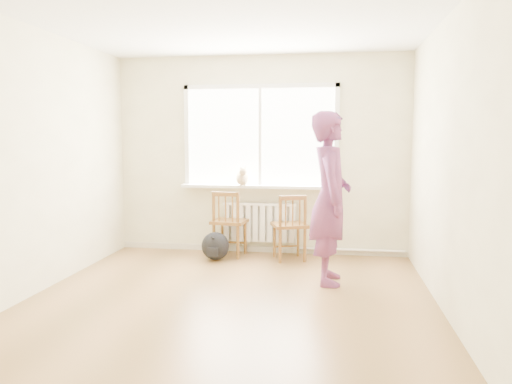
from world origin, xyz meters
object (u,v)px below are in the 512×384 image
at_px(chair_right, 290,227).
at_px(backpack, 215,246).
at_px(cat, 242,177).
at_px(person, 330,198).
at_px(chair_left, 229,224).

relative_size(chair_right, backpack, 2.36).
xyz_separation_m(chair_right, cat, (-0.67, 0.25, 0.62)).
xyz_separation_m(person, backpack, (-1.47, 0.79, -0.75)).
bearing_deg(chair_left, cat, -129.83).
xyz_separation_m(chair_right, person, (0.51, -0.91, 0.50)).
bearing_deg(cat, chair_right, -34.48).
bearing_deg(cat, backpack, -143.36).
height_order(chair_left, chair_right, chair_left).
relative_size(chair_left, cat, 2.28).
bearing_deg(backpack, cat, 51.05).
bearing_deg(chair_left, person, 149.86).
xyz_separation_m(chair_left, person, (1.34, -1.00, 0.49)).
height_order(chair_left, cat, cat).
bearing_deg(backpack, person, -28.25).
distance_m(chair_left, person, 1.75).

